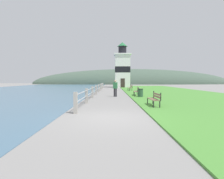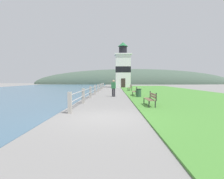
# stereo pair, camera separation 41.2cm
# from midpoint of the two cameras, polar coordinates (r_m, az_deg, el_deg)

# --- Properties ---
(ground_plane) EXTENTS (160.00, 160.00, 0.00)m
(ground_plane) POSITION_cam_midpoint_polar(r_m,az_deg,el_deg) (7.89, -2.29, -9.26)
(ground_plane) COLOR gray
(grass_verge) EXTENTS (12.00, 48.58, 0.06)m
(grass_verge) POSITION_cam_midpoint_polar(r_m,az_deg,el_deg) (25.12, 17.36, -0.77)
(grass_verge) COLOR #4C8E38
(grass_verge) RESTS_ON ground_plane
(water_strip) EXTENTS (24.00, 77.74, 0.01)m
(water_strip) POSITION_cam_midpoint_polar(r_m,az_deg,el_deg) (28.07, -31.60, -0.74)
(water_strip) COLOR #476B84
(water_strip) RESTS_ON ground_plane
(seawall_railing) EXTENTS (0.18, 26.71, 1.09)m
(seawall_railing) POSITION_cam_midpoint_polar(r_m,az_deg,el_deg) (22.08, -5.46, 0.37)
(seawall_railing) COLOR #A8A399
(seawall_railing) RESTS_ON ground_plane
(park_bench_near) EXTENTS (0.49, 1.71, 0.94)m
(park_bench_near) POSITION_cam_midpoint_polar(r_m,az_deg,el_deg) (11.39, 12.59, -2.75)
(park_bench_near) COLOR #846B51
(park_bench_near) RESTS_ON ground_plane
(park_bench_midway) EXTENTS (0.63, 1.81, 0.94)m
(park_bench_midway) POSITION_cam_midpoint_polar(r_m,az_deg,el_deg) (18.72, 7.27, -0.40)
(park_bench_midway) COLOR #846B51
(park_bench_midway) RESTS_ON ground_plane
(park_bench_far) EXTENTS (0.54, 1.84, 0.94)m
(park_bench_far) POSITION_cam_midpoint_polar(r_m,az_deg,el_deg) (27.23, 5.43, 0.73)
(park_bench_far) COLOR #846B51
(park_bench_far) RESTS_ON ground_plane
(lighthouse) EXTENTS (3.71, 3.71, 9.99)m
(lighthouse) POSITION_cam_midpoint_polar(r_m,az_deg,el_deg) (39.18, 2.93, 6.91)
(lighthouse) COLOR white
(lighthouse) RESTS_ON ground_plane
(person_strolling) EXTENTS (0.46, 0.36, 1.69)m
(person_strolling) POSITION_cam_midpoint_polar(r_m,az_deg,el_deg) (17.62, 0.24, 0.63)
(person_strolling) COLOR #28282D
(person_strolling) RESTS_ON ground_plane
(trash_bin) EXTENTS (0.54, 0.54, 0.84)m
(trash_bin) POSITION_cam_midpoint_polar(r_m,az_deg,el_deg) (17.05, 8.42, -1.14)
(trash_bin) COLOR #2D5138
(trash_bin) RESTS_ON ground_plane
(distant_hillside) EXTENTS (80.00, 16.00, 12.00)m
(distant_hillside) POSITION_cam_midpoint_polar(r_m,az_deg,el_deg) (70.53, 6.12, 1.79)
(distant_hillside) COLOR #475B4C
(distant_hillside) RESTS_ON ground_plane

